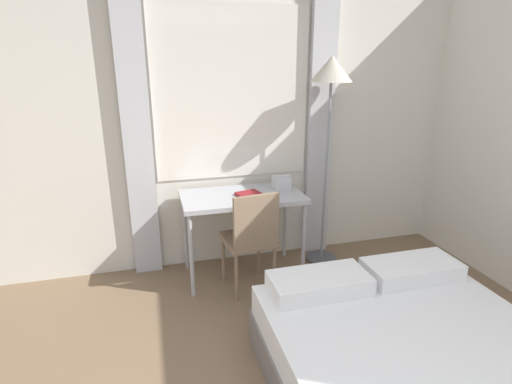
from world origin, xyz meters
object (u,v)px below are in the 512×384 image
at_px(desk, 242,202).
at_px(book, 249,194).
at_px(standing_lamp, 331,90).
at_px(desk_chair, 251,235).
at_px(telephone, 281,182).

xyz_separation_m(desk, book, (0.05, -0.03, 0.09)).
height_order(standing_lamp, book, standing_lamp).
height_order(desk_chair, book, desk_chair).
height_order(desk, book, book).
bearing_deg(desk_chair, telephone, 36.76).
height_order(desk, telephone, telephone).
xyz_separation_m(standing_lamp, telephone, (-0.42, 0.02, -0.81)).
relative_size(desk_chair, book, 3.83).
relative_size(desk, standing_lamp, 0.55).
bearing_deg(book, desk, 144.77).
bearing_deg(book, telephone, 19.60).
xyz_separation_m(desk, telephone, (0.39, 0.09, 0.13)).
distance_m(desk_chair, standing_lamp, 1.43).
distance_m(standing_lamp, book, 1.15).
bearing_deg(standing_lamp, book, -172.82).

